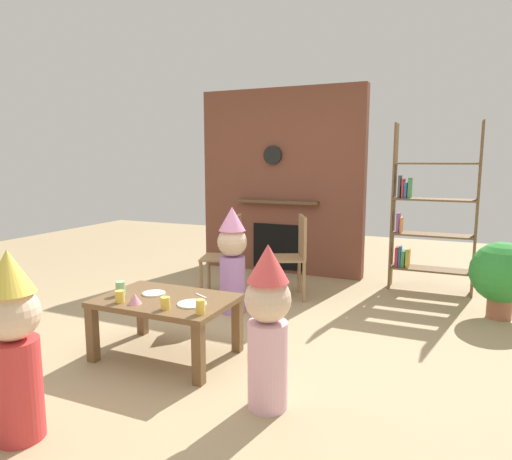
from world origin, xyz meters
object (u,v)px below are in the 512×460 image
at_px(paper_cup_far_left, 121,288).
at_px(child_by_the_chairs, 232,257).
at_px(coffee_table, 166,307).
at_px(paper_cup_near_left, 200,307).
at_px(paper_cup_center, 165,303).
at_px(bookshelf, 426,215).
at_px(dining_chair_left, 229,251).
at_px(dining_chair_middle, 294,252).
at_px(birthday_cake_slice, 135,299).
at_px(child_in_pink, 268,323).
at_px(child_with_cone_hat, 14,341).
at_px(paper_cup_near_right, 120,297).
at_px(paper_plate_front, 154,293).
at_px(potted_plant_tall, 502,274).
at_px(paper_plate_rear, 192,304).

height_order(paper_cup_far_left, child_by_the_chairs, child_by_the_chairs).
relative_size(coffee_table, paper_cup_near_left, 9.96).
height_order(paper_cup_near_left, paper_cup_center, paper_cup_near_left).
relative_size(bookshelf, dining_chair_left, 2.11).
bearing_deg(paper_cup_center, dining_chair_middle, 83.28).
xyz_separation_m(birthday_cake_slice, child_in_pink, (1.11, -0.17, 0.03)).
bearing_deg(paper_cup_far_left, child_with_cone_hat, -77.96).
height_order(paper_cup_near_right, dining_chair_middle, dining_chair_middle).
height_order(paper_cup_near_right, child_in_pink, child_in_pink).
bearing_deg(dining_chair_middle, paper_cup_near_right, 46.44).
xyz_separation_m(paper_plate_front, child_by_the_chairs, (0.14, 1.08, 0.09)).
bearing_deg(birthday_cake_slice, potted_plant_tall, 40.91).
xyz_separation_m(bookshelf, coffee_table, (-1.67, -2.71, -0.48)).
bearing_deg(dining_chair_middle, potted_plant_tall, 157.97).
relative_size(paper_plate_rear, child_in_pink, 0.21).
relative_size(paper_cup_far_left, dining_chair_middle, 0.12).
height_order(coffee_table, paper_plate_rear, paper_plate_rear).
xyz_separation_m(paper_cup_far_left, birthday_cake_slice, (0.23, -0.13, -0.01)).
distance_m(bookshelf, coffee_table, 3.21).
xyz_separation_m(paper_plate_rear, child_by_the_chairs, (-0.27, 1.18, 0.09)).
distance_m(child_by_the_chairs, dining_chair_left, 0.50).
height_order(paper_plate_front, child_by_the_chairs, child_by_the_chairs).
xyz_separation_m(child_with_cone_hat, child_in_pink, (1.10, 0.82, -0.02)).
relative_size(bookshelf, paper_plate_front, 10.78).
distance_m(paper_cup_near_right, birthday_cake_slice, 0.12).
bearing_deg(bookshelf, child_with_cone_hat, -114.58).
bearing_deg(coffee_table, child_in_pink, -20.89).
distance_m(coffee_table, paper_cup_center, 0.29).
bearing_deg(potted_plant_tall, birthday_cake_slice, -139.09).
distance_m(child_with_cone_hat, dining_chair_left, 2.76).
bearing_deg(paper_plate_front, paper_cup_near_right, -110.64).
xyz_separation_m(birthday_cake_slice, potted_plant_tall, (2.52, 2.19, -0.07)).
distance_m(coffee_table, paper_cup_far_left, 0.39).
bearing_deg(bookshelf, paper_cup_center, -117.43).
xyz_separation_m(coffee_table, dining_chair_middle, (0.39, 1.83, 0.12)).
bearing_deg(paper_plate_front, child_in_pink, -20.60).
bearing_deg(child_by_the_chairs, paper_cup_center, 6.28).
distance_m(paper_cup_near_left, potted_plant_tall, 2.95).
bearing_deg(child_by_the_chairs, child_with_cone_hat, -2.96).
relative_size(paper_plate_rear, birthday_cake_slice, 2.11).
bearing_deg(paper_cup_center, child_with_cone_hat, -105.30).
xyz_separation_m(paper_plate_front, paper_plate_rear, (0.41, -0.11, 0.00)).
bearing_deg(birthday_cake_slice, paper_cup_far_left, 151.36).
bearing_deg(paper_cup_near_left, paper_cup_center, -178.42).
distance_m(paper_cup_near_right, potted_plant_tall, 3.44).
xyz_separation_m(paper_cup_far_left, child_with_cone_hat, (0.24, -1.12, 0.04)).
bearing_deg(dining_chair_middle, paper_cup_far_left, 42.18).
xyz_separation_m(coffee_table, paper_plate_rear, (0.27, -0.06, 0.08)).
height_order(child_by_the_chairs, potted_plant_tall, child_by_the_chairs).
bearing_deg(child_by_the_chairs, dining_chair_middle, 151.02).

